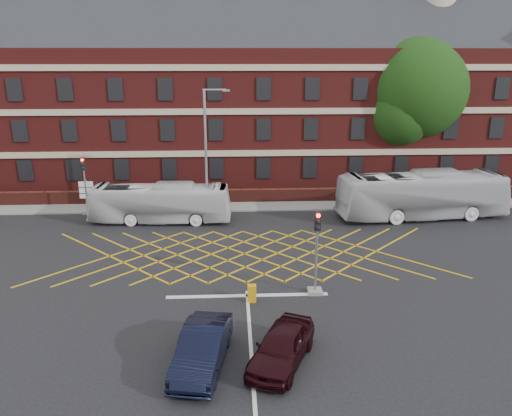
{
  "coord_description": "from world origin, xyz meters",
  "views": [
    {
      "loc": [
        -0.64,
        -25.83,
        11.32
      ],
      "look_at": [
        0.67,
        1.5,
        3.02
      ],
      "focal_mm": 35.0,
      "sensor_mm": 36.0,
      "label": 1
    }
  ],
  "objects_px": {
    "bus_left": "(160,203)",
    "traffic_light_far": "(86,191)",
    "car_maroon": "(282,346)",
    "street_lamp": "(207,176)",
    "traffic_light_near": "(316,261)",
    "car_navy": "(202,348)",
    "direction_signs": "(86,191)",
    "bus_right": "(422,195)",
    "utility_cabinet": "(252,293)",
    "deciduous_tree": "(414,97)"
  },
  "relations": [
    {
      "from": "bus_left",
      "to": "car_maroon",
      "type": "bearing_deg",
      "value": -155.52
    },
    {
      "from": "car_navy",
      "to": "utility_cabinet",
      "type": "distance_m",
      "value": 5.56
    },
    {
      "from": "street_lamp",
      "to": "direction_signs",
      "type": "distance_m",
      "value": 10.24
    },
    {
      "from": "bus_right",
      "to": "traffic_light_near",
      "type": "xyz_separation_m",
      "value": [
        -9.68,
        -11.82,
        0.05
      ]
    },
    {
      "from": "bus_left",
      "to": "utility_cabinet",
      "type": "distance_m",
      "value": 13.92
    },
    {
      "from": "car_maroon",
      "to": "traffic_light_near",
      "type": "relative_size",
      "value": 1.0
    },
    {
      "from": "street_lamp",
      "to": "traffic_light_near",
      "type": "bearing_deg",
      "value": -64.68
    },
    {
      "from": "car_maroon",
      "to": "direction_signs",
      "type": "bearing_deg",
      "value": 146.2
    },
    {
      "from": "traffic_light_far",
      "to": "car_navy",
      "type": "bearing_deg",
      "value": -63.96
    },
    {
      "from": "bus_right",
      "to": "traffic_light_far",
      "type": "xyz_separation_m",
      "value": [
        -24.67,
        2.19,
        0.05
      ]
    },
    {
      "from": "car_maroon",
      "to": "car_navy",
      "type": "bearing_deg",
      "value": -154.6
    },
    {
      "from": "bus_left",
      "to": "car_maroon",
      "type": "distance_m",
      "value": 18.95
    },
    {
      "from": "traffic_light_far",
      "to": "direction_signs",
      "type": "bearing_deg",
      "value": 104.93
    },
    {
      "from": "bus_right",
      "to": "utility_cabinet",
      "type": "bearing_deg",
      "value": 129.16
    },
    {
      "from": "deciduous_tree",
      "to": "utility_cabinet",
      "type": "height_order",
      "value": "deciduous_tree"
    },
    {
      "from": "traffic_light_far",
      "to": "street_lamp",
      "type": "distance_m",
      "value": 9.43
    },
    {
      "from": "car_navy",
      "to": "traffic_light_far",
      "type": "bearing_deg",
      "value": 125.57
    },
    {
      "from": "car_navy",
      "to": "direction_signs",
      "type": "distance_m",
      "value": 23.64
    },
    {
      "from": "bus_left",
      "to": "traffic_light_near",
      "type": "relative_size",
      "value": 2.33
    },
    {
      "from": "bus_left",
      "to": "direction_signs",
      "type": "height_order",
      "value": "bus_left"
    },
    {
      "from": "car_navy",
      "to": "traffic_light_far",
      "type": "relative_size",
      "value": 1.07
    },
    {
      "from": "bus_left",
      "to": "car_navy",
      "type": "height_order",
      "value": "bus_left"
    },
    {
      "from": "bus_left",
      "to": "car_navy",
      "type": "distance_m",
      "value": 18.1
    },
    {
      "from": "car_maroon",
      "to": "street_lamp",
      "type": "relative_size",
      "value": 0.46
    },
    {
      "from": "car_navy",
      "to": "traffic_light_far",
      "type": "xyz_separation_m",
      "value": [
        -9.71,
        19.87,
        1.01
      ]
    },
    {
      "from": "traffic_light_far",
      "to": "direction_signs",
      "type": "xyz_separation_m",
      "value": [
        -0.4,
        1.49,
        -0.39
      ]
    },
    {
      "from": "car_navy",
      "to": "traffic_light_near",
      "type": "xyz_separation_m",
      "value": [
        5.28,
        5.86,
        1.01
      ]
    },
    {
      "from": "car_navy",
      "to": "bus_left",
      "type": "bearing_deg",
      "value": 112.04
    },
    {
      "from": "traffic_light_far",
      "to": "direction_signs",
      "type": "distance_m",
      "value": 1.59
    },
    {
      "from": "utility_cabinet",
      "to": "deciduous_tree",
      "type": "bearing_deg",
      "value": 55.55
    },
    {
      "from": "deciduous_tree",
      "to": "traffic_light_far",
      "type": "height_order",
      "value": "deciduous_tree"
    },
    {
      "from": "car_navy",
      "to": "bus_right",
      "type": "bearing_deg",
      "value": 59.3
    },
    {
      "from": "car_navy",
      "to": "street_lamp",
      "type": "distance_m",
      "value": 18.34
    },
    {
      "from": "deciduous_tree",
      "to": "bus_right",
      "type": "bearing_deg",
      "value": -103.27
    },
    {
      "from": "car_navy",
      "to": "direction_signs",
      "type": "height_order",
      "value": "direction_signs"
    },
    {
      "from": "deciduous_tree",
      "to": "traffic_light_near",
      "type": "distance_m",
      "value": 25.2
    },
    {
      "from": "street_lamp",
      "to": "direction_signs",
      "type": "bearing_deg",
      "value": 161.54
    },
    {
      "from": "direction_signs",
      "to": "utility_cabinet",
      "type": "relative_size",
      "value": 2.58
    },
    {
      "from": "bus_right",
      "to": "traffic_light_near",
      "type": "distance_m",
      "value": 15.28
    },
    {
      "from": "car_navy",
      "to": "direction_signs",
      "type": "xyz_separation_m",
      "value": [
        -10.11,
        21.36,
        0.62
      ]
    },
    {
      "from": "bus_left",
      "to": "bus_right",
      "type": "bearing_deg",
      "value": -86.97
    },
    {
      "from": "bus_right",
      "to": "car_navy",
      "type": "height_order",
      "value": "bus_right"
    },
    {
      "from": "traffic_light_near",
      "to": "traffic_light_far",
      "type": "distance_m",
      "value": 20.51
    },
    {
      "from": "bus_left",
      "to": "deciduous_tree",
      "type": "xyz_separation_m",
      "value": [
        21.11,
        9.51,
        6.6
      ]
    },
    {
      "from": "car_navy",
      "to": "direction_signs",
      "type": "bearing_deg",
      "value": 124.85
    },
    {
      "from": "traffic_light_far",
      "to": "street_lamp",
      "type": "bearing_deg",
      "value": -10.49
    },
    {
      "from": "bus_left",
      "to": "traffic_light_far",
      "type": "height_order",
      "value": "traffic_light_far"
    },
    {
      "from": "bus_right",
      "to": "car_navy",
      "type": "xyz_separation_m",
      "value": [
        -14.96,
        -17.68,
        -0.96
      ]
    },
    {
      "from": "car_maroon",
      "to": "deciduous_tree",
      "type": "height_order",
      "value": "deciduous_tree"
    },
    {
      "from": "bus_left",
      "to": "street_lamp",
      "type": "xyz_separation_m",
      "value": [
        3.37,
        0.51,
        1.82
      ]
    }
  ]
}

